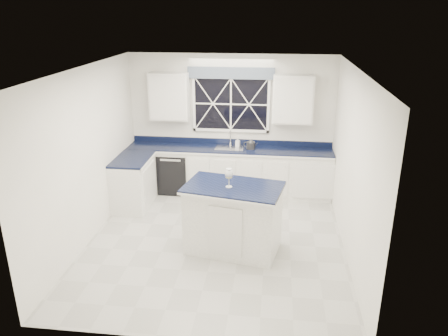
# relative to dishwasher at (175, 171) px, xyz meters

# --- Properties ---
(ground) EXTENTS (4.50, 4.50, 0.00)m
(ground) POSITION_rel_dishwasher_xyz_m (1.10, -1.95, -0.41)
(ground) COLOR #ADADA8
(ground) RESTS_ON ground
(back_wall) EXTENTS (4.00, 0.10, 2.70)m
(back_wall) POSITION_rel_dishwasher_xyz_m (1.10, 0.30, 0.94)
(back_wall) COLOR white
(back_wall) RESTS_ON ground
(base_cabinets) EXTENTS (3.99, 1.60, 0.90)m
(base_cabinets) POSITION_rel_dishwasher_xyz_m (0.77, -0.17, 0.04)
(base_cabinets) COLOR white
(base_cabinets) RESTS_ON ground
(countertop) EXTENTS (3.98, 0.64, 0.04)m
(countertop) POSITION_rel_dishwasher_xyz_m (1.10, 0.00, 0.51)
(countertop) COLOR black
(countertop) RESTS_ON base_cabinets
(dishwasher) EXTENTS (0.60, 0.58, 0.82)m
(dishwasher) POSITION_rel_dishwasher_xyz_m (0.00, 0.00, 0.00)
(dishwasher) COLOR black
(dishwasher) RESTS_ON ground
(window) EXTENTS (1.65, 0.09, 1.26)m
(window) POSITION_rel_dishwasher_xyz_m (1.10, 0.25, 1.42)
(window) COLOR black
(window) RESTS_ON ground
(upper_cabinets) EXTENTS (3.10, 0.34, 0.90)m
(upper_cabinets) POSITION_rel_dishwasher_xyz_m (1.10, 0.13, 1.49)
(upper_cabinets) COLOR white
(upper_cabinets) RESTS_ON ground
(faucet) EXTENTS (0.05, 0.20, 0.30)m
(faucet) POSITION_rel_dishwasher_xyz_m (1.10, 0.19, 0.69)
(faucet) COLOR silver
(faucet) RESTS_ON countertop
(island) EXTENTS (1.55, 1.11, 1.05)m
(island) POSITION_rel_dishwasher_xyz_m (1.39, -2.16, 0.12)
(island) COLOR white
(island) RESTS_ON ground
(rug) EXTENTS (1.29, 0.91, 0.02)m
(rug) POSITION_rel_dishwasher_xyz_m (1.02, -0.60, -0.40)
(rug) COLOR #A6A5A1
(rug) RESTS_ON ground
(kettle) EXTENTS (0.28, 0.19, 0.20)m
(kettle) POSITION_rel_dishwasher_xyz_m (1.51, 0.00, 0.62)
(kettle) COLOR #2E2E30
(kettle) RESTS_ON countertop
(wine_glass) EXTENTS (0.12, 0.12, 0.28)m
(wine_glass) POSITION_rel_dishwasher_xyz_m (1.33, -2.21, 0.84)
(wine_glass) COLOR silver
(wine_glass) RESTS_ON island
(soap_bottle) EXTENTS (0.09, 0.09, 0.17)m
(soap_bottle) POSITION_rel_dishwasher_xyz_m (1.25, 0.15, 0.62)
(soap_bottle) COLOR silver
(soap_bottle) RESTS_ON countertop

